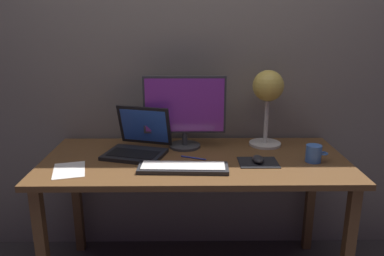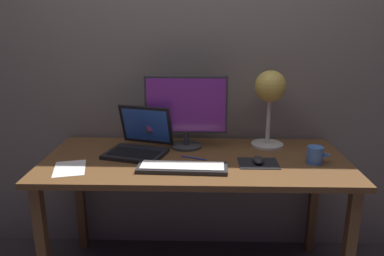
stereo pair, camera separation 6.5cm
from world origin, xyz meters
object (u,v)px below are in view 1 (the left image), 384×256
Objects in this scene: desk_lamp at (268,92)px; pen at (194,158)px; coffee_mug at (314,153)px; laptop at (139,140)px; keyboard_main at (183,168)px; mouse at (258,159)px; monitor at (185,109)px.

desk_lamp reaches higher than pen.
coffee_mug is 0.82× the size of pen.
pen is (0.30, -0.11, -0.06)m from laptop.
mouse reaches higher than keyboard_main.
keyboard_main is 1.18× the size of laptop.
coffee_mug is (0.20, -0.27, -0.27)m from desk_lamp.
laptop is at bearing -161.87° from monitor.
pen is (-0.42, -0.22, -0.31)m from desk_lamp.
keyboard_main is 1.02× the size of desk_lamp.
laptop is 2.70× the size of pen.
desk_lamp is 3.13× the size of pen.
coffee_mug is at bearing -4.59° from pen.
monitor is 1.05× the size of desk_lamp.
monitor is at bearing 104.11° from pen.
monitor is at bearing 146.07° from mouse.
mouse is at bearing -11.03° from pen.
laptop reaches higher than keyboard_main.
mouse is at bearing 13.47° from keyboard_main.
laptop is at bearing -170.84° from desk_lamp.
monitor reaches higher than mouse.
desk_lamp is (0.48, 0.38, 0.30)m from keyboard_main.
monitor is at bearing 160.28° from coffee_mug.
coffee_mug is at bearing -9.73° from laptop.
desk_lamp is 3.82× the size of coffee_mug.
monitor reaches higher than keyboard_main.
keyboard_main is 0.36m from laptop.
pen is (0.05, 0.16, -0.01)m from keyboard_main.
desk_lamp is (0.72, 0.12, 0.25)m from laptop.
mouse is at bearing -15.31° from laptop.
keyboard_main is at bearing -47.11° from laptop.
desk_lamp reaches higher than mouse.
mouse is 0.29m from coffee_mug.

